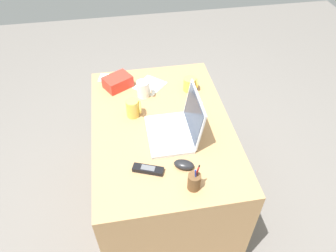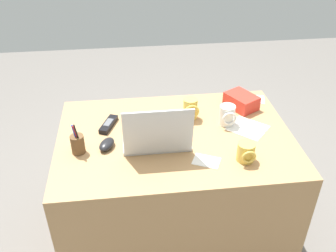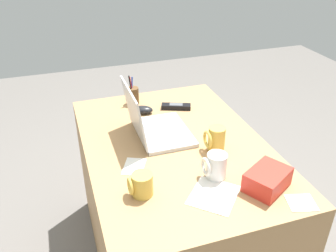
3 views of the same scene
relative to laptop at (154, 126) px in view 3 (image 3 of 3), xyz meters
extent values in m
cube|color=tan|center=(-0.10, -0.07, -0.42)|extent=(1.14, 0.79, 0.73)
cube|color=silver|center=(0.00, -0.05, -0.04)|extent=(0.32, 0.23, 0.02)
cube|color=silver|center=(0.00, -0.03, -0.03)|extent=(0.26, 0.11, 0.00)
cube|color=silver|center=(0.00, -0.12, -0.03)|extent=(0.09, 0.05, 0.00)
cube|color=silver|center=(0.00, 0.09, 0.08)|extent=(0.31, 0.04, 0.24)
cube|color=#283347|center=(0.00, 0.08, 0.08)|extent=(0.28, 0.03, 0.21)
ellipsoid|color=black|center=(0.23, -0.01, -0.03)|extent=(0.10, 0.12, 0.04)
cylinder|color=white|center=(-0.37, -0.14, 0.00)|extent=(0.08, 0.08, 0.10)
torus|color=white|center=(-0.37, -0.10, 0.00)|extent=(0.07, 0.01, 0.07)
cylinder|color=#E0BC4C|center=(-0.20, -0.22, 0.00)|extent=(0.07, 0.07, 0.11)
torus|color=#E0BC4C|center=(-0.20, -0.18, 0.01)|extent=(0.08, 0.01, 0.08)
cylinder|color=#E0BC4C|center=(-0.38, 0.15, -0.01)|extent=(0.08, 0.08, 0.09)
torus|color=#E0BC4C|center=(-0.38, 0.20, 0.00)|extent=(0.06, 0.01, 0.06)
cube|color=black|center=(0.23, -0.19, -0.04)|extent=(0.10, 0.16, 0.02)
cube|color=#595B60|center=(0.23, -0.19, -0.03)|extent=(0.05, 0.08, 0.00)
cylinder|color=brown|center=(0.36, 0.01, -0.01)|extent=(0.06, 0.06, 0.09)
cylinder|color=#1933B2|center=(0.36, 0.02, 0.03)|extent=(0.03, 0.02, 0.13)
cylinder|color=black|center=(0.35, 0.02, 0.04)|extent=(0.02, 0.02, 0.14)
cylinder|color=red|center=(0.36, 0.02, 0.03)|extent=(0.03, 0.02, 0.13)
cube|color=red|center=(-0.49, -0.29, -0.01)|extent=(0.19, 0.20, 0.08)
cube|color=white|center=(-0.21, 0.15, -0.05)|extent=(0.14, 0.12, 0.00)
cube|color=white|center=(-0.47, -0.09, -0.05)|extent=(0.24, 0.24, 0.00)
cube|color=white|center=(-0.60, -0.37, -0.05)|extent=(0.11, 0.12, 0.00)
camera|label=1|loc=(1.21, -0.26, 1.21)|focal=34.10mm
camera|label=2|loc=(0.12, 1.41, 1.00)|focal=40.07mm
camera|label=3|loc=(-1.37, 0.39, 0.82)|focal=38.56mm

